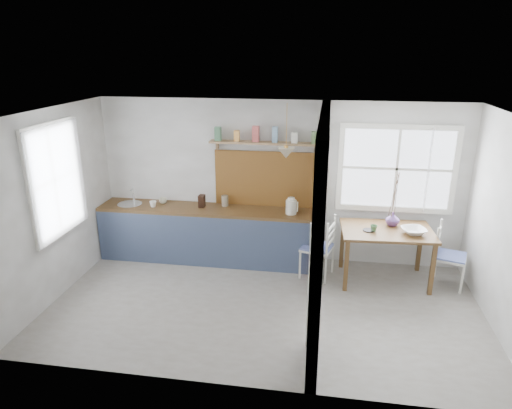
# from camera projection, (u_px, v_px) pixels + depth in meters

# --- Properties ---
(floor) EXTENTS (5.80, 3.20, 0.01)m
(floor) POSITION_uv_depth(u_px,v_px,m) (264.00, 305.00, 6.23)
(floor) COLOR gray
(floor) RESTS_ON ground
(ceiling) EXTENTS (5.80, 3.20, 0.01)m
(ceiling) POSITION_uv_depth(u_px,v_px,m) (265.00, 113.00, 5.39)
(ceiling) COLOR silver
(ceiling) RESTS_ON walls
(walls) EXTENTS (5.81, 3.21, 2.60)m
(walls) POSITION_uv_depth(u_px,v_px,m) (265.00, 216.00, 5.81)
(walls) COLOR silver
(walls) RESTS_ON floor
(partition) EXTENTS (0.12, 3.20, 2.60)m
(partition) POSITION_uv_depth(u_px,v_px,m) (321.00, 207.00, 5.71)
(partition) COLOR silver
(partition) RESTS_ON floor
(kitchen_window) EXTENTS (0.10, 1.16, 1.50)m
(kitchen_window) POSITION_uv_depth(u_px,v_px,m) (54.00, 180.00, 6.12)
(kitchen_window) COLOR white
(kitchen_window) RESTS_ON walls
(nook_window) EXTENTS (1.76, 0.10, 1.30)m
(nook_window) POSITION_uv_depth(u_px,v_px,m) (397.00, 169.00, 6.90)
(nook_window) COLOR white
(nook_window) RESTS_ON walls
(counter) EXTENTS (3.50, 0.60, 0.90)m
(counter) POSITION_uv_depth(u_px,v_px,m) (208.00, 233.00, 7.49)
(counter) COLOR #4C3018
(counter) RESTS_ON floor
(sink) EXTENTS (0.40, 0.40, 0.02)m
(sink) POSITION_uv_depth(u_px,v_px,m) (130.00, 205.00, 7.52)
(sink) COLOR silver
(sink) RESTS_ON counter
(backsplash) EXTENTS (1.65, 0.03, 0.90)m
(backsplash) POSITION_uv_depth(u_px,v_px,m) (266.00, 179.00, 7.30)
(backsplash) COLOR brown
(backsplash) RESTS_ON walls
(shelf) EXTENTS (1.75, 0.20, 0.21)m
(shelf) POSITION_uv_depth(u_px,v_px,m) (265.00, 140.00, 7.01)
(shelf) COLOR #9D7752
(shelf) RESTS_ON walls
(pendant_lamp) EXTENTS (0.26, 0.26, 0.16)m
(pendant_lamp) POSITION_uv_depth(u_px,v_px,m) (286.00, 153.00, 6.67)
(pendant_lamp) COLOR #EDE3C2
(pendant_lamp) RESTS_ON ceiling
(utensil_rail) EXTENTS (0.02, 0.50, 0.02)m
(utensil_rail) POSITION_uv_depth(u_px,v_px,m) (316.00, 187.00, 6.51)
(utensil_rail) COLOR silver
(utensil_rail) RESTS_ON partition
(dining_table) EXTENTS (1.36, 0.95, 0.82)m
(dining_table) POSITION_uv_depth(u_px,v_px,m) (385.00, 255.00, 6.79)
(dining_table) COLOR #4C3018
(dining_table) RESTS_ON floor
(chair_left) EXTENTS (0.54, 0.54, 0.96)m
(chair_left) POSITION_uv_depth(u_px,v_px,m) (317.00, 247.00, 6.91)
(chair_left) COLOR silver
(chair_left) RESTS_ON floor
(chair_right) EXTENTS (0.54, 0.54, 0.94)m
(chair_right) POSITION_uv_depth(u_px,v_px,m) (451.00, 256.00, 6.63)
(chair_right) COLOR silver
(chair_right) RESTS_ON floor
(kettle) EXTENTS (0.25, 0.22, 0.26)m
(kettle) POSITION_uv_depth(u_px,v_px,m) (291.00, 206.00, 7.03)
(kettle) COLOR silver
(kettle) RESTS_ON counter
(mug_a) EXTENTS (0.14, 0.14, 0.10)m
(mug_a) POSITION_uv_depth(u_px,v_px,m) (153.00, 204.00, 7.36)
(mug_a) COLOR white
(mug_a) RESTS_ON counter
(mug_b) EXTENTS (0.16, 0.16, 0.10)m
(mug_b) POSITION_uv_depth(u_px,v_px,m) (163.00, 201.00, 7.53)
(mug_b) COLOR beige
(mug_b) RESTS_ON counter
(knife_block) EXTENTS (0.10, 0.13, 0.20)m
(knife_block) POSITION_uv_depth(u_px,v_px,m) (202.00, 201.00, 7.35)
(knife_block) COLOR black
(knife_block) RESTS_ON counter
(jar) EXTENTS (0.14, 0.14, 0.17)m
(jar) POSITION_uv_depth(u_px,v_px,m) (225.00, 201.00, 7.40)
(jar) COLOR gray
(jar) RESTS_ON counter
(towel_magenta) EXTENTS (0.02, 0.03, 0.53)m
(towel_magenta) POSITION_uv_depth(u_px,v_px,m) (311.00, 259.00, 6.98)
(towel_magenta) COLOR #CF1380
(towel_magenta) RESTS_ON counter
(towel_orange) EXTENTS (0.02, 0.03, 0.54)m
(towel_orange) POSITION_uv_depth(u_px,v_px,m) (311.00, 262.00, 6.93)
(towel_orange) COLOR orange
(towel_orange) RESTS_ON counter
(bowl) EXTENTS (0.41, 0.41, 0.08)m
(bowl) POSITION_uv_depth(u_px,v_px,m) (414.00, 231.00, 6.50)
(bowl) COLOR white
(bowl) RESTS_ON dining_table
(table_cup) EXTENTS (0.13, 0.13, 0.09)m
(table_cup) POSITION_uv_depth(u_px,v_px,m) (374.00, 228.00, 6.58)
(table_cup) COLOR #446E43
(table_cup) RESTS_ON dining_table
(plate) EXTENTS (0.18, 0.18, 0.01)m
(plate) POSITION_uv_depth(u_px,v_px,m) (369.00, 230.00, 6.62)
(plate) COLOR black
(plate) RESTS_ON dining_table
(vase) EXTENTS (0.22, 0.22, 0.21)m
(vase) POSITION_uv_depth(u_px,v_px,m) (393.00, 219.00, 6.78)
(vase) COLOR #5B3976
(vase) RESTS_ON dining_table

